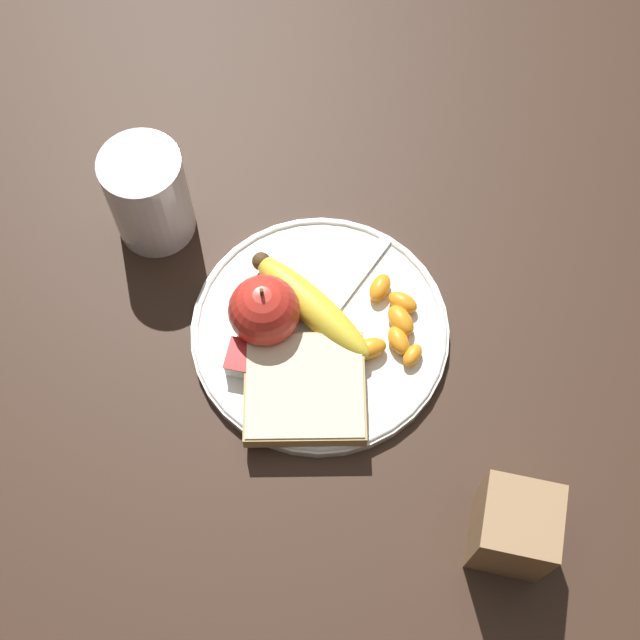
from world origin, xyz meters
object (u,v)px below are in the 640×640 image
(juice_glass, at_px, (149,197))
(fork, at_px, (321,325))
(plate, at_px, (320,330))
(jam_packet, at_px, (248,360))
(bread_slice, at_px, (309,389))
(condiment_caddy, at_px, (514,528))
(banana, at_px, (309,304))
(apple, at_px, (264,311))

(juice_glass, distance_m, fork, 0.21)
(plate, xyz_separation_m, jam_packet, (0.06, 0.05, 0.01))
(bread_slice, relative_size, condiment_caddy, 1.43)
(jam_packet, height_order, condiment_caddy, condiment_caddy)
(condiment_caddy, bearing_deg, plate, -38.72)
(juice_glass, relative_size, jam_packet, 2.76)
(plate, relative_size, banana, 1.73)
(banana, relative_size, bread_slice, 1.10)
(apple, relative_size, condiment_caddy, 0.83)
(juice_glass, bearing_deg, fork, 156.46)
(plate, distance_m, apple, 0.06)
(condiment_caddy, bearing_deg, fork, -39.29)
(apple, distance_m, fork, 0.06)
(plate, bearing_deg, bread_slice, 93.20)
(plate, xyz_separation_m, condiment_caddy, (-0.20, 0.16, 0.04))
(jam_packet, bearing_deg, condiment_caddy, 156.91)
(juice_glass, height_order, condiment_caddy, juice_glass)
(banana, xyz_separation_m, condiment_caddy, (-0.21, 0.18, 0.02))
(plate, xyz_separation_m, fork, (-0.00, -0.00, 0.01))
(apple, height_order, jam_packet, apple)
(banana, distance_m, condiment_caddy, 0.28)
(plate, relative_size, bread_slice, 1.89)
(plate, height_order, condiment_caddy, condiment_caddy)
(jam_packet, bearing_deg, bread_slice, 164.69)
(plate, bearing_deg, fork, -101.84)
(jam_packet, bearing_deg, juice_glass, -45.80)
(plate, height_order, banana, banana)
(condiment_caddy, bearing_deg, jam_packet, -23.09)
(juice_glass, relative_size, fork, 0.59)
(plate, relative_size, fork, 1.33)
(juice_glass, bearing_deg, bread_slice, 141.71)
(plate, height_order, fork, fork)
(bread_slice, height_order, fork, bread_slice)
(banana, distance_m, jam_packet, 0.08)
(fork, relative_size, condiment_caddy, 2.05)
(fork, distance_m, jam_packet, 0.08)
(banana, relative_size, condiment_caddy, 1.57)
(fork, bearing_deg, apple, -55.92)
(banana, distance_m, bread_slice, 0.09)
(plate, height_order, apple, apple)
(apple, bearing_deg, juice_glass, -34.07)
(jam_packet, bearing_deg, apple, -98.20)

